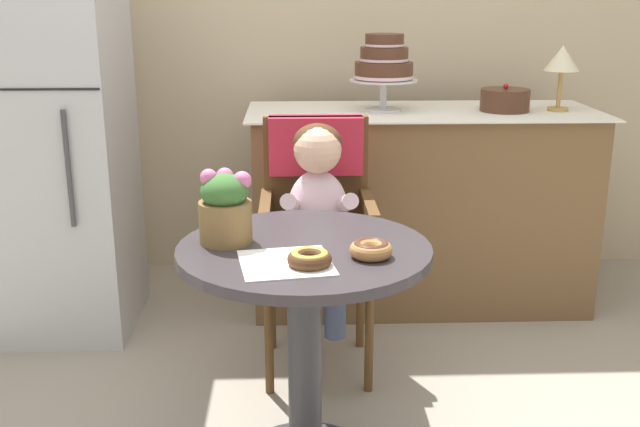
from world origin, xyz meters
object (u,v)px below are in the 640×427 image
(wicker_chair, at_px, (317,203))
(flower_vase, at_px, (225,207))
(donut_front, at_px, (310,258))
(table_lamp, at_px, (562,61))
(seated_child, at_px, (318,204))
(tiered_cake_stand, at_px, (384,64))
(round_layer_cake, at_px, (505,100))
(refrigerator, at_px, (45,132))
(cafe_table, at_px, (305,315))
(donut_mid, at_px, (371,249))

(wicker_chair, distance_m, flower_vase, 0.76)
(donut_front, height_order, table_lamp, table_lamp)
(seated_child, bearing_deg, tiered_cake_stand, 66.72)
(flower_vase, relative_size, round_layer_cake, 1.00)
(refrigerator, bearing_deg, seated_child, -25.37)
(cafe_table, height_order, table_lamp, table_lamp)
(cafe_table, height_order, donut_mid, donut_mid)
(wicker_chair, relative_size, round_layer_cake, 4.44)
(flower_vase, bearing_deg, donut_mid, -19.70)
(round_layer_cake, bearing_deg, donut_mid, -117.94)
(donut_front, bearing_deg, cafe_table, 94.04)
(cafe_table, height_order, donut_front, donut_front)
(wicker_chair, xyz_separation_m, seated_child, (0.00, -0.16, 0.04))
(cafe_table, xyz_separation_m, round_layer_cake, (0.90, 1.27, 0.44))
(donut_mid, xyz_separation_m, round_layer_cake, (0.73, 1.37, 0.20))
(tiered_cake_stand, distance_m, table_lamp, 0.77)
(cafe_table, bearing_deg, round_layer_cake, 54.54)
(donut_front, bearing_deg, refrigerator, 130.02)
(tiered_cake_stand, bearing_deg, table_lamp, -2.42)
(tiered_cake_stand, xyz_separation_m, table_lamp, (0.77, -0.03, 0.01))
(tiered_cake_stand, xyz_separation_m, round_layer_cake, (0.53, -0.03, -0.16))
(donut_front, bearing_deg, tiered_cake_stand, 76.24)
(tiered_cake_stand, relative_size, table_lamp, 1.17)
(wicker_chair, bearing_deg, refrigerator, 165.42)
(round_layer_cake, relative_size, table_lamp, 0.75)
(donut_front, bearing_deg, flower_vase, 138.33)
(cafe_table, relative_size, refrigerator, 0.42)
(wicker_chair, relative_size, donut_mid, 8.24)
(cafe_table, bearing_deg, wicker_chair, 85.46)
(tiered_cake_stand, distance_m, round_layer_cake, 0.56)
(donut_front, relative_size, refrigerator, 0.07)
(cafe_table, distance_m, tiered_cake_stand, 1.48)
(donut_front, height_order, round_layer_cake, round_layer_cake)
(donut_front, height_order, tiered_cake_stand, tiered_cake_stand)
(donut_mid, bearing_deg, round_layer_cake, 62.06)
(tiered_cake_stand, bearing_deg, donut_front, -103.76)
(round_layer_cake, bearing_deg, seated_child, -140.60)
(seated_child, height_order, table_lamp, table_lamp)
(wicker_chair, height_order, table_lamp, table_lamp)
(donut_front, relative_size, donut_mid, 1.01)
(cafe_table, bearing_deg, flower_vase, 169.04)
(seated_child, bearing_deg, wicker_chair, 90.00)
(donut_front, distance_m, tiered_cake_stand, 1.55)
(donut_front, distance_m, round_layer_cake, 1.70)
(seated_child, relative_size, flower_vase, 3.39)
(refrigerator, bearing_deg, round_layer_cake, 4.97)
(cafe_table, xyz_separation_m, table_lamp, (1.14, 1.27, 0.61))
(round_layer_cake, bearing_deg, wicker_chair, -147.48)
(donut_front, xyz_separation_m, refrigerator, (-1.06, 1.26, 0.11))
(wicker_chair, bearing_deg, cafe_table, -90.67)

